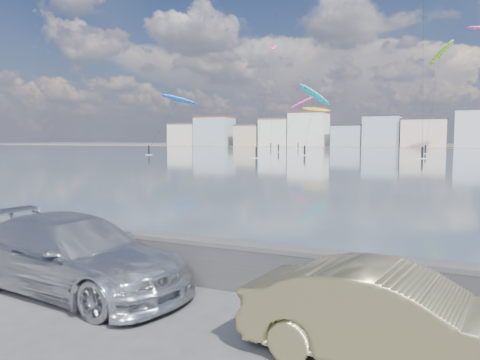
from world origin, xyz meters
The scene contains 13 objects.
ground centered at (0.00, 0.00, 0.00)m, with size 700.00×700.00×0.00m, color #333335.
bay_water centered at (0.00, 91.50, 0.01)m, with size 500.00×177.00×0.00m, color #374D52.
far_shore_strip centered at (0.00, 200.00, 0.01)m, with size 500.00×60.00×0.00m, color #4C473D.
seawall centered at (0.00, 2.70, 0.58)m, with size 400.00×0.36×1.08m.
far_buildings centered at (1.31, 186.00, 6.03)m, with size 240.79×13.26×14.60m.
car_silver centered at (-1.50, 1.19, 0.78)m, with size 2.20×5.41×1.57m, color silver.
car_champagne centered at (4.94, 0.55, 0.70)m, with size 1.48×4.25×1.40m, color tan.
kitesurfer_3 centered at (-55.01, 153.03, 35.07)m, with size 5.76×14.83×37.58m.
kitesurfer_5 centered at (-51.03, 83.56, 11.81)m, with size 7.63×16.38×13.58m.
kitesurfer_6 centered at (-30.52, 109.88, 12.32)m, with size 7.78×11.64×14.81m.
kitesurfer_10 centered at (-40.69, 158.30, 13.65)m, with size 10.48×16.43×15.32m.
kitesurfer_14 centered at (-22.54, 92.69, 12.54)m, with size 6.68×16.51×15.27m.
kitesurfer_16 centered at (1.55, 108.25, 21.77)m, with size 6.96×10.84×24.98m.
Camera 1 is at (5.63, -5.97, 3.16)m, focal length 35.00 mm.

